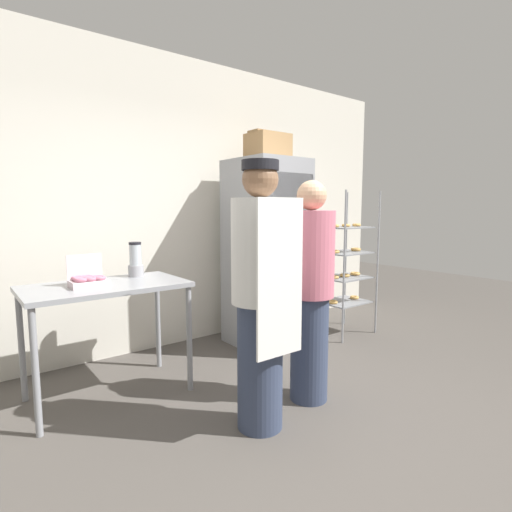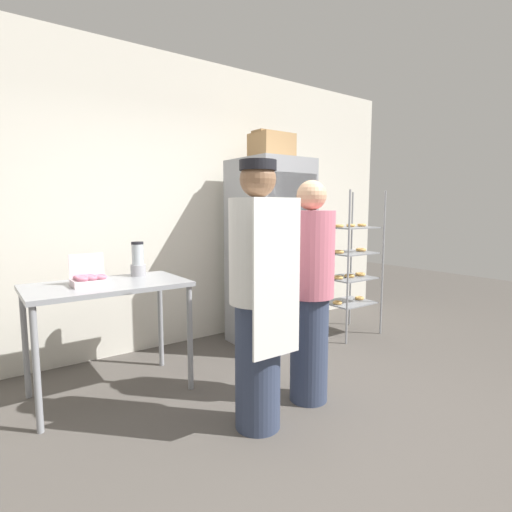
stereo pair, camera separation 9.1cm
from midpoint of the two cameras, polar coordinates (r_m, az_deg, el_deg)
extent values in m
plane|color=#4C4742|center=(2.81, 9.37, -24.20)|extent=(14.00, 14.00, 0.00)
cube|color=silver|center=(4.28, -12.14, 7.35)|extent=(6.40, 0.12, 2.99)
cube|color=gray|center=(4.19, 2.55, 0.32)|extent=(0.67, 0.74, 1.94)
cube|color=gray|center=(3.92, 5.81, 0.12)|extent=(0.61, 0.02, 1.59)
cylinder|color=silver|center=(3.78, 4.02, 0.33)|extent=(0.02, 0.02, 0.96)
cylinder|color=#93969B|center=(4.31, 13.61, -1.72)|extent=(0.02, 0.02, 1.64)
cylinder|color=#93969B|center=(4.76, 18.18, -1.06)|extent=(0.02, 0.02, 1.64)
cylinder|color=#93969B|center=(4.62, 9.25, -1.05)|extent=(0.02, 0.02, 1.64)
cylinder|color=#93969B|center=(5.05, 13.93, -0.49)|extent=(0.02, 0.02, 1.64)
cube|color=gray|center=(4.76, 13.63, -6.45)|extent=(0.54, 0.43, 0.01)
torus|color=#DBA351|center=(4.62, 12.11, -6.51)|extent=(0.11, 0.11, 0.03)
torus|color=#DBA351|center=(4.90, 15.08, -5.83)|extent=(0.11, 0.11, 0.03)
cube|color=gray|center=(4.70, 13.73, -3.04)|extent=(0.54, 0.43, 0.01)
torus|color=#DBA351|center=(4.56, 12.20, -3.01)|extent=(0.12, 0.12, 0.03)
torus|color=#DBA351|center=(4.70, 13.74, -2.76)|extent=(0.12, 0.12, 0.03)
torus|color=#DBA351|center=(4.84, 15.18, -2.52)|extent=(0.12, 0.12, 0.03)
cube|color=gray|center=(4.66, 13.83, 0.45)|extent=(0.54, 0.43, 0.01)
torus|color=#DBA351|center=(4.52, 12.30, 0.60)|extent=(0.12, 0.12, 0.03)
torus|color=#DBA351|center=(4.80, 15.29, 0.88)|extent=(0.12, 0.12, 0.03)
cube|color=gray|center=(4.64, 13.93, 3.98)|extent=(0.54, 0.43, 0.01)
torus|color=#DBA351|center=(4.50, 12.39, 4.22)|extent=(0.10, 0.10, 0.03)
torus|color=#DBA351|center=(4.64, 13.94, 4.25)|extent=(0.10, 0.10, 0.03)
torus|color=#DBA351|center=(4.78, 15.40, 4.28)|extent=(0.10, 0.10, 0.03)
cube|color=gray|center=(3.24, -19.75, -3.99)|extent=(1.16, 0.68, 0.04)
cylinder|color=gray|center=(2.97, -28.07, -14.20)|extent=(0.04, 0.04, 0.84)
cylinder|color=gray|center=(3.27, -8.61, -11.51)|extent=(0.04, 0.04, 0.84)
cylinder|color=gray|center=(3.53, -29.44, -10.94)|extent=(0.04, 0.04, 0.84)
cylinder|color=gray|center=(3.79, -12.81, -9.03)|extent=(0.04, 0.04, 0.84)
cube|color=silver|center=(3.17, -21.81, -3.51)|extent=(0.25, 0.18, 0.05)
cube|color=silver|center=(3.25, -22.31, -1.25)|extent=(0.25, 0.01, 0.18)
torus|color=#C66B84|center=(3.11, -22.77, -3.04)|extent=(0.09, 0.09, 0.03)
torus|color=#C66B84|center=(3.12, -21.64, -2.94)|extent=(0.09, 0.09, 0.03)
torus|color=#C66B84|center=(3.14, -20.51, -2.85)|extent=(0.09, 0.09, 0.03)
torus|color=#C66B84|center=(3.15, -22.96, -2.92)|extent=(0.09, 0.09, 0.03)
torus|color=#C66B84|center=(3.17, -21.84, -2.82)|extent=(0.09, 0.09, 0.03)
torus|color=#C66B84|center=(3.18, -20.73, -2.73)|extent=(0.09, 0.09, 0.03)
torus|color=#C66B84|center=(3.20, -23.14, -2.80)|extent=(0.09, 0.09, 0.03)
torus|color=#C66B84|center=(3.21, -22.04, -2.71)|extent=(0.09, 0.09, 0.03)
cylinder|color=#99999E|center=(3.50, -15.76, -1.97)|extent=(0.13, 0.13, 0.09)
cylinder|color=#B2BCC1|center=(3.49, -15.83, 0.21)|extent=(0.10, 0.10, 0.17)
cylinder|color=black|center=(3.48, -15.89, 1.80)|extent=(0.10, 0.10, 0.02)
cube|color=#A87F51|center=(4.35, 2.87, 15.22)|extent=(0.40, 0.34, 0.28)
cube|color=#977249|center=(4.38, 2.88, 17.17)|extent=(0.41, 0.18, 0.02)
cylinder|color=#333D56|center=(2.71, 1.26, -15.39)|extent=(0.30, 0.30, 0.84)
cylinder|color=silver|center=(2.52, 1.30, 0.69)|extent=(0.37, 0.37, 0.67)
sphere|color=brown|center=(2.52, 1.33, 10.89)|extent=(0.23, 0.23, 0.23)
cube|color=white|center=(2.39, 4.11, -3.23)|extent=(0.35, 0.02, 0.96)
cylinder|color=black|center=(2.52, 1.34, 12.83)|extent=(0.23, 0.23, 0.06)
cylinder|color=#333D56|center=(3.11, 8.44, -12.95)|extent=(0.28, 0.28, 0.80)
cylinder|color=#C6667A|center=(2.94, 8.69, 0.28)|extent=(0.35, 0.35, 0.63)
sphere|color=tan|center=(2.92, 8.84, 8.56)|extent=(0.22, 0.22, 0.22)
camera|label=1|loc=(0.05, -89.13, 0.11)|focal=28.00mm
camera|label=2|loc=(0.05, 90.87, -0.11)|focal=28.00mm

